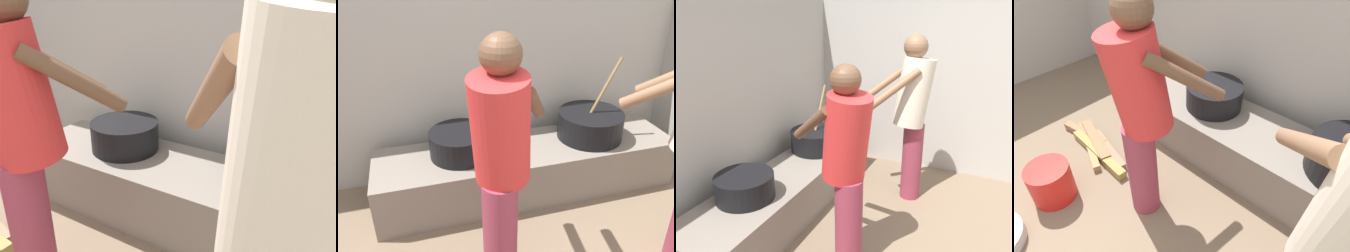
% 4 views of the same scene
% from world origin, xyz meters
% --- Properties ---
extents(block_enclosure_rear, '(4.84, 0.20, 1.98)m').
position_xyz_m(block_enclosure_rear, '(0.00, 2.36, 0.99)').
color(block_enclosure_rear, '#ADA8A0').
rests_on(block_enclosure_rear, ground_plane).
extents(hearth_ledge, '(2.44, 0.60, 0.41)m').
position_xyz_m(hearth_ledge, '(0.72, 1.84, 0.21)').
color(hearth_ledge, slate).
rests_on(hearth_ledge, ground_plane).
extents(cooking_pot_main, '(0.54, 0.54, 0.68)m').
position_xyz_m(cooking_pot_main, '(1.27, 1.87, 0.52)').
color(cooking_pot_main, black).
rests_on(cooking_pot_main, hearth_ledge).
extents(cooking_pot_secondary, '(0.47, 0.47, 0.20)m').
position_xyz_m(cooking_pot_secondary, '(0.17, 1.88, 0.51)').
color(cooking_pot_secondary, black).
rests_on(cooking_pot_secondary, hearth_ledge).
extents(cook_in_red_shirt, '(0.59, 0.71, 1.52)m').
position_xyz_m(cook_in_red_shirt, '(0.27, 1.04, 0.86)').
color(cook_in_red_shirt, '#8C3347').
rests_on(cook_in_red_shirt, ground_plane).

